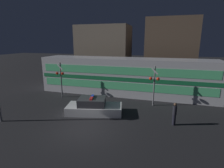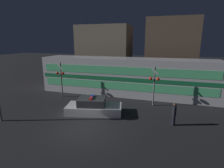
# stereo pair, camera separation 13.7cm
# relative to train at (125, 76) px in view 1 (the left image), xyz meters

# --- Properties ---
(ground_plane) EXTENTS (120.00, 120.00, 0.00)m
(ground_plane) POSITION_rel_train_xyz_m (-0.87, -8.33, -1.90)
(ground_plane) COLOR black
(train) EXTENTS (18.07, 3.14, 3.81)m
(train) POSITION_rel_train_xyz_m (0.00, 0.00, 0.00)
(train) COLOR silver
(train) RESTS_ON ground_plane
(police_car) EXTENTS (4.56, 2.71, 1.36)m
(police_car) POSITION_rel_train_xyz_m (-1.23, -5.82, -1.40)
(police_car) COLOR silver
(police_car) RESTS_ON ground_plane
(pedestrian) EXTENTS (0.27, 0.27, 1.58)m
(pedestrian) POSITION_rel_train_xyz_m (4.72, -6.19, -1.09)
(pedestrian) COLOR black
(pedestrian) RESTS_ON ground_plane
(crossing_signal_near) EXTENTS (0.89, 0.34, 3.48)m
(crossing_signal_near) POSITION_rel_train_xyz_m (3.14, -2.85, 0.19)
(crossing_signal_near) COLOR slate
(crossing_signal_near) RESTS_ON ground_plane
(crossing_signal_far) EXTENTS (0.89, 0.34, 3.50)m
(crossing_signal_far) POSITION_rel_train_xyz_m (-5.87, -2.97, 0.19)
(crossing_signal_far) COLOR slate
(crossing_signal_far) RESTS_ON ground_plane
(building_left) EXTENTS (7.30, 4.66, 7.65)m
(building_left) POSITION_rel_train_xyz_m (-4.58, 6.62, 1.92)
(building_left) COLOR #726656
(building_left) RESTS_ON ground_plane
(building_center) EXTENTS (6.19, 6.15, 8.32)m
(building_center) POSITION_rel_train_xyz_m (4.50, 7.34, 2.26)
(building_center) COLOR brown
(building_center) RESTS_ON ground_plane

